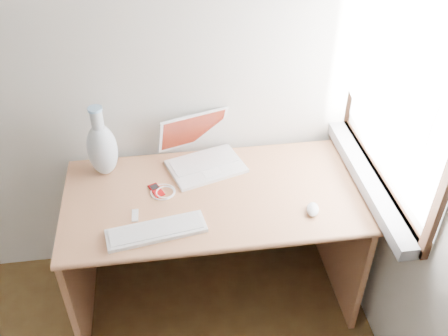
{
  "coord_description": "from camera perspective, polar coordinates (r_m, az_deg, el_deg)",
  "views": [
    {
      "loc": [
        0.78,
        -0.39,
        2.26
      ],
      "look_at": [
        1.02,
        1.35,
        0.89
      ],
      "focal_mm": 40.0,
      "sensor_mm": 36.0,
      "label": 1
    }
  ],
  "objects": [
    {
      "name": "window",
      "position": [
        2.17,
        18.93,
        8.89
      ],
      "size": [
        0.11,
        0.99,
        1.1
      ],
      "color": "white",
      "rests_on": "right_wall"
    },
    {
      "name": "ipod",
      "position": [
        2.37,
        -7.73,
        -2.53
      ],
      "size": [
        0.08,
        0.11,
        0.01
      ],
      "rotation": [
        0.0,
        0.0,
        0.42
      ],
      "color": "#BB0D0F",
      "rests_on": "desk"
    },
    {
      "name": "desk",
      "position": [
        2.54,
        -1.44,
        -5.31
      ],
      "size": [
        1.39,
        0.69,
        0.73
      ],
      "color": "tan",
      "rests_on": "floor"
    },
    {
      "name": "external_keyboard",
      "position": [
        2.16,
        -7.73,
        -7.11
      ],
      "size": [
        0.44,
        0.2,
        0.02
      ],
      "rotation": [
        0.0,
        0.0,
        0.16
      ],
      "color": "white",
      "rests_on": "desk"
    },
    {
      "name": "cable_coil",
      "position": [
        2.35,
        -6.99,
        -2.72
      ],
      "size": [
        0.15,
        0.15,
        0.01
      ],
      "primitive_type": "torus",
      "rotation": [
        0.0,
        0.0,
        -0.35
      ],
      "color": "white",
      "rests_on": "desk"
    },
    {
      "name": "laptop",
      "position": [
        2.49,
        -2.19,
        1.68
      ],
      "size": [
        0.41,
        0.39,
        0.24
      ],
      "rotation": [
        0.0,
        0.0,
        0.3
      ],
      "color": "white",
      "rests_on": "desk"
    },
    {
      "name": "mouse",
      "position": [
        2.26,
        10.11,
        -4.67
      ],
      "size": [
        0.08,
        0.1,
        0.03
      ],
      "primitive_type": "ellipsoid",
      "rotation": [
        0.0,
        0.0,
        -0.3
      ],
      "color": "white",
      "rests_on": "desk"
    },
    {
      "name": "remote",
      "position": [
        2.25,
        -10.13,
        -5.35
      ],
      "size": [
        0.03,
        0.08,
        0.01
      ],
      "primitive_type": "cube",
      "rotation": [
        0.0,
        0.0,
        -0.02
      ],
      "color": "white",
      "rests_on": "desk"
    },
    {
      "name": "vase",
      "position": [
        2.44,
        -13.77,
        2.27
      ],
      "size": [
        0.14,
        0.14,
        0.37
      ],
      "color": "silver",
      "rests_on": "desk"
    }
  ]
}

